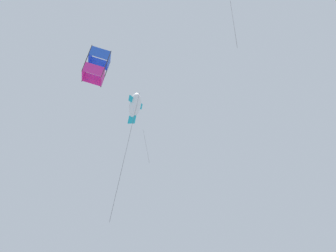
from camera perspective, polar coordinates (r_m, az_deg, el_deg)
name	(u,v)px	position (r m, az deg, el deg)	size (l,w,h in m)	color
kite_fish_far_centre	(135,105)	(30.63, -3.50, 2.18)	(1.81, 1.48, 4.46)	white
kite_box_near_left	(97,67)	(24.27, -7.51, 6.17)	(3.39, 2.48, 8.39)	blue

